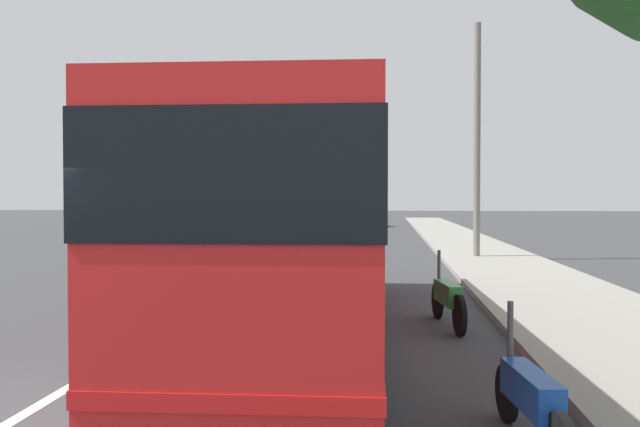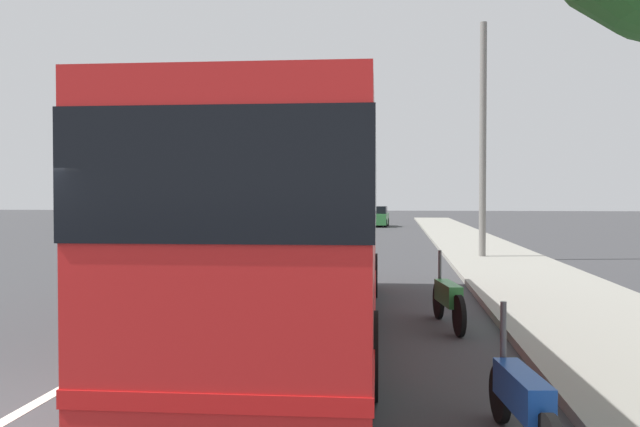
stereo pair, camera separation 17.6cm
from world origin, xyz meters
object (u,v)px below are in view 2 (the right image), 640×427
car_behind_bus (325,217)px  utility_pole (483,142)px  motorcycle_angled (522,400)px  car_far_distant (256,230)px  motorcycle_by_tree (448,299)px  coach_bus (299,216)px  car_side_street (376,217)px

car_behind_bus → utility_pole: utility_pole is taller
motorcycle_angled → car_far_distant: car_far_distant is taller
motorcycle_by_tree → car_far_distant: (19.15, 7.62, 0.22)m
car_behind_bus → coach_bus: bearing=4.4°
coach_bus → car_behind_bus: (41.63, 4.14, -1.21)m
coach_bus → car_side_street: 40.62m
motorcycle_by_tree → car_far_distant: bearing=13.0°
car_far_distant → car_behind_bus: size_ratio=0.91×
motorcycle_by_tree → car_behind_bus: bearing=0.6°
motorcycle_by_tree → motorcycle_angled: bearing=173.7°
motorcycle_by_tree → utility_pole: bearing=-18.4°
motorcycle_by_tree → car_side_street: (40.00, 2.54, 0.26)m
motorcycle_by_tree → car_far_distant: car_far_distant is taller
motorcycle_by_tree → utility_pole: utility_pole is taller
coach_bus → car_behind_bus: size_ratio=2.60×
coach_bus → car_far_distant: 20.43m
coach_bus → car_side_street: size_ratio=2.70×
motorcycle_angled → car_behind_bus: car_behind_bus is taller
car_far_distant → car_behind_bus: (21.88, -0.93, 0.02)m
motorcycle_angled → motorcycle_by_tree: 5.62m
coach_bus → car_far_distant: size_ratio=2.86×
motorcycle_by_tree → car_side_street: car_side_street is taller
coach_bus → motorcycle_by_tree: 2.99m
car_far_distant → utility_pole: size_ratio=0.49×
motorcycle_angled → motorcycle_by_tree: size_ratio=0.90×
coach_bus → utility_pole: 14.29m
motorcycle_angled → utility_pole: bearing=-12.6°
motorcycle_by_tree → coach_bus: bearing=94.6°
car_far_distant → car_side_street: size_ratio=0.94×
car_side_street → car_behind_bus: bearing=78.1°
motorcycle_angled → utility_pole: (18.30, -1.94, 3.84)m
car_behind_bus → utility_pole: (-28.34, -8.86, 3.56)m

